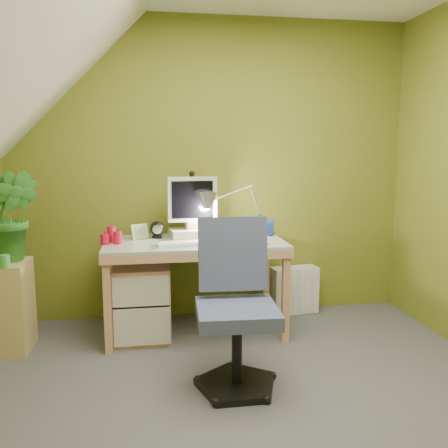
{
  "coord_description": "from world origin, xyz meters",
  "views": [
    {
      "loc": [
        -0.51,
        -2.23,
        1.36
      ],
      "look_at": [
        0.0,
        1.0,
        0.85
      ],
      "focal_mm": 38.0,
      "sensor_mm": 36.0,
      "label": 1
    }
  ],
  "objects": [
    {
      "name": "speaker_left",
      "position": [
        -0.46,
        1.34,
        0.77
      ],
      "size": [
        0.11,
        0.11,
        0.13
      ],
      "primitive_type": null,
      "rotation": [
        0.0,
        0.0,
        -0.04
      ],
      "color": "black",
      "rests_on": "desk"
    },
    {
      "name": "task_chair",
      "position": [
        -0.04,
        0.29,
        0.46
      ],
      "size": [
        0.54,
        0.54,
        0.93
      ],
      "primitive_type": null,
      "rotation": [
        0.0,
        0.0,
        -0.05
      ],
      "color": "#444C6F",
      "rests_on": "floor"
    },
    {
      "name": "wall_back",
      "position": [
        0.0,
        1.6,
        1.2
      ],
      "size": [
        3.2,
        0.01,
        2.4
      ],
      "primitive_type": "cube",
      "color": "olive",
      "rests_on": "floor"
    },
    {
      "name": "potted_plant",
      "position": [
        -1.42,
        1.1,
        0.93
      ],
      "size": [
        0.36,
        0.3,
        0.61
      ],
      "primitive_type": "imported",
      "rotation": [
        0.0,
        0.0,
        -0.1
      ],
      "color": "#2D7426",
      "rests_on": "side_ledge"
    },
    {
      "name": "amber_tumbler",
      "position": [
        -0.01,
        1.1,
        0.75
      ],
      "size": [
        0.09,
        0.09,
        0.09
      ],
      "primitive_type": "cylinder",
      "rotation": [
        0.0,
        0.0,
        -0.21
      ],
      "color": "#925615",
      "rests_on": "desk"
    },
    {
      "name": "desk_lamp",
      "position": [
        0.26,
        1.36,
        0.99
      ],
      "size": [
        0.56,
        0.32,
        0.57
      ],
      "primitive_type": null,
      "rotation": [
        0.0,
        0.0,
        -0.18
      ],
      "color": "#AAA9AE",
      "rests_on": "desk"
    },
    {
      "name": "slope_ceiling",
      "position": [
        -1.0,
        0.0,
        1.85
      ],
      "size": [
        1.1,
        3.2,
        1.1
      ],
      "primitive_type": "cube",
      "color": "white",
      "rests_on": "wall_left"
    },
    {
      "name": "mouse",
      "position": [
        0.19,
        1.04,
        0.72
      ],
      "size": [
        0.12,
        0.07,
        0.04
      ],
      "primitive_type": "ellipsoid",
      "rotation": [
        0.0,
        0.0,
        -0.02
      ],
      "color": "silver",
      "rests_on": "mousepad"
    },
    {
      "name": "side_ledge",
      "position": [
        -1.45,
        1.05,
        0.31
      ],
      "size": [
        0.23,
        0.35,
        0.62
      ],
      "primitive_type": "cube",
      "color": "tan",
      "rests_on": "floor"
    },
    {
      "name": "radiator",
      "position": [
        0.68,
        1.49,
        0.19
      ],
      "size": [
        0.41,
        0.2,
        0.39
      ],
      "primitive_type": "cube",
      "rotation": [
        0.0,
        0.0,
        0.13
      ],
      "color": "silver",
      "rests_on": "floor"
    },
    {
      "name": "mousepad",
      "position": [
        0.19,
        1.04,
        0.7
      ],
      "size": [
        0.27,
        0.2,
        0.01
      ],
      "primitive_type": "cube",
      "rotation": [
        0.0,
        0.0,
        0.08
      ],
      "color": "red",
      "rests_on": "desk"
    },
    {
      "name": "keyboard",
      "position": [
        -0.27,
        1.04,
        0.71
      ],
      "size": [
        0.41,
        0.17,
        0.02
      ],
      "primitive_type": "cube",
      "rotation": [
        0.0,
        0.0,
        0.1
      ],
      "color": "white",
      "rests_on": "desk"
    },
    {
      "name": "photo_frame_red",
      "position": [
        0.23,
        1.3,
        0.76
      ],
      "size": [
        0.14,
        0.03,
        0.12
      ],
      "primitive_type": "cube",
      "rotation": [
        0.0,
        0.0,
        -0.09
      ],
      "color": "red",
      "rests_on": "desk"
    },
    {
      "name": "candle_cluster",
      "position": [
        -0.79,
        1.19,
        0.76
      ],
      "size": [
        0.16,
        0.14,
        0.12
      ],
      "primitive_type": null,
      "rotation": [
        0.0,
        0.0,
        -0.05
      ],
      "color": "red",
      "rests_on": "desk"
    },
    {
      "name": "desk",
      "position": [
        -0.19,
        1.18,
        0.35
      ],
      "size": [
        1.31,
        0.66,
        0.7
      ],
      "primitive_type": null,
      "rotation": [
        0.0,
        0.0,
        0.0
      ],
      "color": "tan",
      "rests_on": "floor"
    },
    {
      "name": "floor",
      "position": [
        0.0,
        0.0,
        -0.01
      ],
      "size": [
        3.2,
        3.2,
        0.01
      ],
      "primitive_type": "cube",
      "color": "#4E4E53",
      "rests_on": "ground"
    },
    {
      "name": "monitor",
      "position": [
        -0.19,
        1.36,
        0.97
      ],
      "size": [
        0.42,
        0.28,
        0.53
      ],
      "primitive_type": null,
      "rotation": [
        0.0,
        0.0,
        0.14
      ],
      "color": "beige",
      "rests_on": "desk"
    },
    {
      "name": "speaker_right",
      "position": [
        0.08,
        1.34,
        0.76
      ],
      "size": [
        0.1,
        0.1,
        0.11
      ],
      "primitive_type": null,
      "rotation": [
        0.0,
        0.0,
        -0.04
      ],
      "color": "black",
      "rests_on": "desk"
    },
    {
      "name": "photo_frame_green",
      "position": [
        -0.59,
        1.32,
        0.76
      ],
      "size": [
        0.12,
        0.08,
        0.11
      ],
      "primitive_type": "cube",
      "rotation": [
        0.0,
        0.0,
        0.55
      ],
      "color": "#9EB67D",
      "rests_on": "desk"
    },
    {
      "name": "photo_frame_blue",
      "position": [
        0.37,
        1.34,
        0.77
      ],
      "size": [
        0.15,
        0.08,
        0.13
      ],
      "primitive_type": "cube",
      "rotation": [
        0.0,
        0.0,
        -0.41
      ],
      "color": "navy",
      "rests_on": "desk"
    },
    {
      "name": "green_cup",
      "position": [
        -1.43,
        0.9,
        0.66
      ],
      "size": [
        0.07,
        0.07,
        0.08
      ],
      "primitive_type": "cylinder",
      "rotation": [
        0.0,
        0.0,
        -0.12
      ],
      "color": "green",
      "rests_on": "side_ledge"
    }
  ]
}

